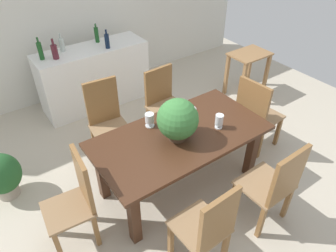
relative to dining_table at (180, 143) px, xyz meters
name	(u,v)px	position (x,y,z in m)	size (l,w,h in m)	color
ground_plane	(173,177)	(0.00, 0.12, -0.61)	(7.04, 7.04, 0.00)	#BCB29E
back_wall	(71,11)	(0.00, 2.72, 0.69)	(6.40, 0.10, 2.60)	silver
dining_table	(180,143)	(0.00, 0.00, 0.00)	(1.83, 0.94, 0.73)	#422616
chair_far_left	(107,118)	(-0.40, 0.92, -0.05)	(0.47, 0.48, 1.03)	brown
chair_near_right	(275,184)	(0.41, -0.92, -0.06)	(0.48, 0.44, 0.99)	brown
chair_near_left	(208,228)	(-0.41, -0.92, -0.06)	(0.43, 0.44, 1.01)	brown
chair_foot_end	(255,112)	(1.15, -0.01, -0.06)	(0.50, 0.51, 1.00)	brown
chair_far_right	(163,99)	(0.41, 0.91, -0.08)	(0.48, 0.44, 0.95)	brown
chair_head_end	(77,198)	(-1.16, -0.01, -0.06)	(0.46, 0.44, 1.01)	brown
flower_centerpiece	(178,120)	(-0.06, -0.03, 0.35)	(0.41, 0.41, 0.44)	#4C3828
crystal_vase_left	(219,120)	(0.40, -0.14, 0.21)	(0.09, 0.09, 0.16)	silver
crystal_vase_center_near	(150,119)	(-0.18, 0.30, 0.21)	(0.10, 0.10, 0.15)	silver
wine_glass	(173,110)	(0.11, 0.28, 0.22)	(0.06, 0.06, 0.15)	silver
kitchen_counter	(95,77)	(-0.02, 2.13, -0.15)	(1.62, 0.54, 0.92)	white
wine_bottle_amber	(97,35)	(0.17, 2.27, 0.43)	(0.06, 0.06, 0.27)	#194C1E
wine_bottle_clear	(55,51)	(-0.53, 2.07, 0.42)	(0.08, 0.08, 0.28)	#511E28
wine_bottle_green	(107,41)	(0.19, 1.98, 0.42)	(0.07, 0.07, 0.27)	#0F1E38
wine_bottle_tall	(62,44)	(-0.37, 2.26, 0.41)	(0.07, 0.07, 0.25)	#B2BFB7
wine_bottle_dark	(40,51)	(-0.69, 2.15, 0.44)	(0.06, 0.06, 0.30)	#194C1E
side_table	(248,64)	(2.10, 1.00, -0.09)	(0.61, 0.44, 0.71)	olive
potted_plant_floor	(1,175)	(-1.66, 0.97, -0.31)	(0.42, 0.42, 0.55)	#9E9384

